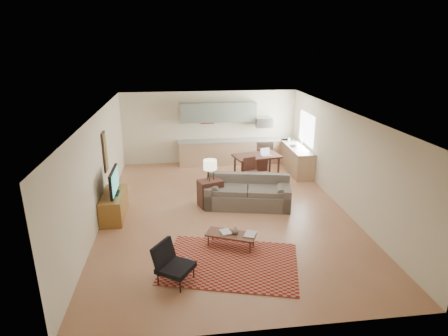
{
  "coord_description": "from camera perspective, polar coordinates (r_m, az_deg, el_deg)",
  "views": [
    {
      "loc": [
        -1.21,
        -9.27,
        4.42
      ],
      "look_at": [
        0.0,
        0.3,
        1.15
      ],
      "focal_mm": 30.0,
      "sensor_mm": 36.0,
      "label": 1
    }
  ],
  "objects": [
    {
      "name": "room",
      "position": [
        9.84,
        0.22,
        0.55
      ],
      "size": [
        9.0,
        9.0,
        9.0
      ],
      "color": "#A26B4B",
      "rests_on": "ground"
    },
    {
      "name": "kitchen_counter_back",
      "position": [
        14.18,
        1.65,
        2.51
      ],
      "size": [
        4.26,
        0.64,
        0.92
      ],
      "primitive_type": null,
      "color": "#A5825E",
      "rests_on": "ground"
    },
    {
      "name": "kitchen_counter_right",
      "position": [
        13.54,
        10.94,
        1.38
      ],
      "size": [
        0.64,
        2.26,
        0.92
      ],
      "primitive_type": null,
      "color": "#A5825E",
      "rests_on": "ground"
    },
    {
      "name": "kitchen_range",
      "position": [
        14.38,
        5.99,
        2.61
      ],
      "size": [
        0.62,
        0.62,
        0.9
      ],
      "primitive_type": "cube",
      "color": "#A5A8AD",
      "rests_on": "ground"
    },
    {
      "name": "kitchen_microwave",
      "position": [
        14.14,
        6.12,
        6.92
      ],
      "size": [
        0.62,
        0.4,
        0.35
      ],
      "primitive_type": "cube",
      "color": "#A5A8AD",
      "rests_on": "room"
    },
    {
      "name": "upper_cabinets",
      "position": [
        13.9,
        -0.86,
        8.5
      ],
      "size": [
        2.8,
        0.34,
        0.7
      ],
      "primitive_type": "cube",
      "color": "slate",
      "rests_on": "room"
    },
    {
      "name": "window_right",
      "position": [
        13.36,
        12.46,
        5.89
      ],
      "size": [
        0.02,
        1.4,
        1.05
      ],
      "primitive_type": "cube",
      "color": "white",
      "rests_on": "room"
    },
    {
      "name": "wall_art_left",
      "position": [
        10.75,
        -17.66,
        2.35
      ],
      "size": [
        0.06,
        0.42,
        1.1
      ],
      "primitive_type": null,
      "color": "olive",
      "rests_on": "room"
    },
    {
      "name": "triptych",
      "position": [
        14.04,
        -2.56,
        7.76
      ],
      "size": [
        1.7,
        0.04,
        0.5
      ],
      "primitive_type": null,
      "color": "#FEF0BF",
      "rests_on": "room"
    },
    {
      "name": "rug",
      "position": [
        8.1,
        0.99,
        -14.27
      ],
      "size": [
        3.17,
        2.57,
        0.02
      ],
      "primitive_type": "cube",
      "rotation": [
        0.0,
        0.0,
        -0.26
      ],
      "color": "maroon",
      "rests_on": "floor"
    },
    {
      "name": "sofa",
      "position": [
        10.5,
        3.63,
        -3.66
      ],
      "size": [
        2.62,
        1.55,
        0.85
      ],
      "primitive_type": null,
      "rotation": [
        0.0,
        0.0,
        -0.21
      ],
      "color": "#5A5248",
      "rests_on": "floor"
    },
    {
      "name": "coffee_table",
      "position": [
        8.59,
        1.05,
        -10.94
      ],
      "size": [
        1.19,
        0.85,
        0.33
      ],
      "primitive_type": null,
      "rotation": [
        0.0,
        0.0,
        -0.42
      ],
      "color": "#4F2A1D",
      "rests_on": "floor"
    },
    {
      "name": "book_a",
      "position": [
        8.53,
        -0.47,
        -9.84
      ],
      "size": [
        0.34,
        0.38,
        0.03
      ],
      "primitive_type": "imported",
      "rotation": [
        0.0,
        0.0,
        0.22
      ],
      "color": "maroon",
      "rests_on": "coffee_table"
    },
    {
      "name": "book_b",
      "position": [
        8.52,
        3.24,
        -9.92
      ],
      "size": [
        0.5,
        0.52,
        0.03
      ],
      "primitive_type": "imported",
      "rotation": [
        0.0,
        0.0,
        -0.45
      ],
      "color": "navy",
      "rests_on": "coffee_table"
    },
    {
      "name": "vase",
      "position": [
        8.49,
        1.72,
        -9.43
      ],
      "size": [
        0.17,
        0.17,
        0.17
      ],
      "primitive_type": "imported",
      "rotation": [
        0.0,
        0.0,
        -0.04
      ],
      "color": "black",
      "rests_on": "coffee_table"
    },
    {
      "name": "armchair",
      "position": [
        7.42,
        -7.4,
        -14.33
      ],
      "size": [
        0.96,
        0.96,
        0.79
      ],
      "primitive_type": null,
      "rotation": [
        0.0,
        0.0,
        0.99
      ],
      "color": "black",
      "rests_on": "floor"
    },
    {
      "name": "tv_credenza",
      "position": [
        10.31,
        -16.4,
        -5.47
      ],
      "size": [
        0.55,
        1.43,
        0.66
      ],
      "primitive_type": null,
      "color": "brown",
      "rests_on": "floor"
    },
    {
      "name": "tv",
      "position": [
        10.05,
        -16.43,
        -2.03
      ],
      "size": [
        0.11,
        1.1,
        0.66
      ],
      "primitive_type": null,
      "color": "black",
      "rests_on": "tv_credenza"
    },
    {
      "name": "console_table",
      "position": [
        10.53,
        -2.09,
        -3.83
      ],
      "size": [
        0.76,
        0.62,
        0.76
      ],
      "primitive_type": null,
      "rotation": [
        0.0,
        0.0,
        0.32
      ],
      "color": "#341C16",
      "rests_on": "floor"
    },
    {
      "name": "table_lamp",
      "position": [
        10.28,
        -2.13,
        -0.29
      ],
      "size": [
        0.44,
        0.44,
        0.61
      ],
      "primitive_type": null,
      "rotation": [
        0.0,
        0.0,
        0.2
      ],
      "color": "beige",
      "rests_on": "console_table"
    },
    {
      "name": "dining_table",
      "position": [
        12.79,
        4.98,
        0.29
      ],
      "size": [
        1.69,
        1.19,
        0.78
      ],
      "primitive_type": null,
      "rotation": [
        0.0,
        0.0,
        0.22
      ],
      "color": "#341C16",
      "rests_on": "floor"
    },
    {
      "name": "dining_chair_near",
      "position": [
        12.02,
        4.29,
        -0.62
      ],
      "size": [
        0.54,
        0.55,
        0.9
      ],
      "primitive_type": null,
      "rotation": [
        0.0,
        0.0,
        0.29
      ],
      "color": "#341C16",
      "rests_on": "floor"
    },
    {
      "name": "dining_chair_far",
      "position": [
        13.53,
        5.6,
        1.52
      ],
      "size": [
        0.47,
        0.49,
        0.87
      ],
      "primitive_type": null,
      "rotation": [
        0.0,
        0.0,
        3.28
      ],
      "color": "#341C16",
      "rests_on": "floor"
    },
    {
      "name": "laptop",
      "position": [
        12.61,
        6.5,
        2.4
      ],
      "size": [
        0.37,
        0.31,
        0.25
      ],
      "primitive_type": null,
      "rotation": [
        0.0,
        0.0,
        0.22
      ],
      "color": "#A5A8AD",
      "rests_on": "dining_table"
    },
    {
      "name": "soap_bottle",
      "position": [
        13.95,
        9.89,
        4.33
      ],
      "size": [
        0.12,
        0.12,
        0.19
      ],
      "primitive_type": "imported",
      "rotation": [
        0.0,
        0.0,
        -0.22
      ],
      "color": "#FEF0BF",
      "rests_on": "kitchen_counter_right"
    }
  ]
}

